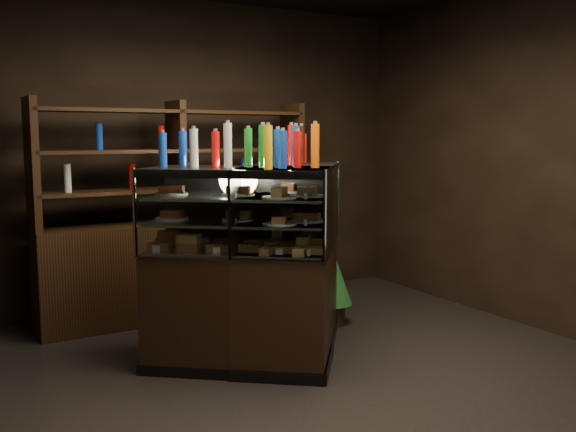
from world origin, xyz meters
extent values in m
plane|color=black|center=(0.00, 0.00, 0.00)|extent=(5.00, 5.00, 0.00)
cube|color=black|center=(0.00, 2.50, 1.50)|extent=(5.00, 0.02, 3.00)
cube|color=black|center=(2.50, 0.00, 1.50)|extent=(0.02, 5.00, 3.00)
cube|color=black|center=(0.29, 0.67, 0.43)|extent=(1.31, 1.44, 0.86)
cube|color=black|center=(0.29, 0.67, 0.04)|extent=(1.35, 1.48, 0.08)
cube|color=black|center=(0.29, 0.67, 1.43)|extent=(1.31, 1.44, 0.06)
cube|color=silver|center=(0.29, 0.67, 0.87)|extent=(1.24, 1.37, 0.02)
cube|color=silver|center=(0.29, 0.67, 1.07)|extent=(1.24, 1.37, 0.02)
cube|color=silver|center=(0.29, 0.67, 1.25)|extent=(1.24, 1.37, 0.02)
cube|color=white|center=(0.56, 0.47, 1.16)|extent=(0.80, 1.05, 0.60)
cylinder|color=silver|center=(0.95, 0.99, 1.16)|extent=(0.03, 0.03, 0.62)
cylinder|color=silver|center=(0.16, -0.05, 1.16)|extent=(0.03, 0.03, 0.62)
cube|color=black|center=(-0.16, 0.61, 0.43)|extent=(1.44, 1.32, 0.86)
cube|color=black|center=(-0.16, 0.61, 0.04)|extent=(1.48, 1.36, 0.08)
cube|color=black|center=(-0.16, 0.61, 1.43)|extent=(1.44, 1.32, 0.06)
cube|color=silver|center=(-0.16, 0.61, 0.87)|extent=(1.37, 1.24, 0.02)
cube|color=silver|center=(-0.16, 0.61, 1.07)|extent=(1.37, 1.24, 0.02)
cube|color=silver|center=(-0.16, 0.61, 1.25)|extent=(1.37, 1.24, 0.02)
cube|color=white|center=(-0.37, 0.34, 1.16)|extent=(1.04, 0.80, 0.60)
cylinder|color=silver|center=(0.16, -0.05, 1.16)|extent=(0.03, 0.03, 0.62)
cylinder|color=silver|center=(-0.88, 0.75, 1.16)|extent=(0.03, 0.03, 0.62)
cube|color=#BB7543|center=(-0.01, 0.21, 0.90)|extent=(0.18, 0.20, 0.06)
cube|color=#BB7543|center=(0.12, 0.39, 0.90)|extent=(0.18, 0.20, 0.06)
cube|color=#BB7543|center=(0.25, 0.56, 0.90)|extent=(0.18, 0.20, 0.06)
cube|color=#BB7543|center=(0.39, 0.74, 0.90)|extent=(0.18, 0.20, 0.06)
cube|color=#BB7543|center=(0.52, 0.91, 0.90)|extent=(0.18, 0.20, 0.06)
cube|color=#BB7543|center=(0.65, 1.09, 0.90)|extent=(0.18, 0.20, 0.06)
cylinder|color=white|center=(-0.01, 0.27, 1.09)|extent=(0.24, 0.24, 0.02)
cube|color=#BB7543|center=(-0.01, 0.27, 1.12)|extent=(0.17, 0.19, 0.05)
cylinder|color=white|center=(0.29, 0.67, 1.09)|extent=(0.24, 0.24, 0.02)
cube|color=#BB7543|center=(0.29, 0.67, 1.12)|extent=(0.17, 0.19, 0.05)
cylinder|color=white|center=(0.59, 1.07, 1.09)|extent=(0.24, 0.24, 0.02)
cube|color=#BB7543|center=(0.59, 1.07, 1.12)|extent=(0.17, 0.19, 0.05)
cylinder|color=white|center=(-0.01, 0.27, 1.27)|extent=(0.24, 0.24, 0.02)
cube|color=#BB7543|center=(-0.01, 0.27, 1.30)|extent=(0.17, 0.19, 0.05)
cylinder|color=white|center=(0.29, 0.67, 1.27)|extent=(0.24, 0.24, 0.02)
cube|color=#BB7543|center=(0.29, 0.67, 1.30)|extent=(0.17, 0.19, 0.05)
cylinder|color=white|center=(0.59, 1.07, 1.27)|extent=(0.24, 0.24, 0.02)
cube|color=#BB7543|center=(0.59, 1.07, 1.30)|extent=(0.17, 0.19, 0.05)
cube|color=#BB7543|center=(-0.62, 0.92, 0.90)|extent=(0.20, 0.18, 0.06)
cube|color=#BB7543|center=(-0.44, 0.78, 0.90)|extent=(0.20, 0.18, 0.06)
cube|color=#BB7543|center=(-0.27, 0.65, 0.90)|extent=(0.20, 0.18, 0.06)
cube|color=#BB7543|center=(-0.09, 0.52, 0.90)|extent=(0.20, 0.18, 0.06)
cube|color=#BB7543|center=(0.08, 0.38, 0.90)|extent=(0.20, 0.18, 0.06)
cube|color=#BB7543|center=(0.26, 0.25, 0.90)|extent=(0.20, 0.18, 0.06)
cylinder|color=white|center=(-0.56, 0.91, 1.09)|extent=(0.24, 0.24, 0.02)
cube|color=#BB7543|center=(-0.56, 0.91, 1.12)|extent=(0.19, 0.17, 0.05)
cylinder|color=white|center=(-0.16, 0.61, 1.09)|extent=(0.24, 0.24, 0.02)
cube|color=#BB7543|center=(-0.16, 0.61, 1.12)|extent=(0.19, 0.17, 0.05)
cylinder|color=white|center=(0.23, 0.31, 1.09)|extent=(0.24, 0.24, 0.02)
cube|color=#BB7543|center=(0.23, 0.31, 1.12)|extent=(0.19, 0.17, 0.05)
cylinder|color=white|center=(-0.56, 0.91, 1.27)|extent=(0.24, 0.24, 0.02)
cube|color=#BB7543|center=(-0.56, 0.91, 1.30)|extent=(0.19, 0.17, 0.05)
cylinder|color=white|center=(-0.16, 0.61, 1.27)|extent=(0.24, 0.24, 0.02)
cube|color=#BB7543|center=(-0.16, 0.61, 1.30)|extent=(0.19, 0.17, 0.05)
cylinder|color=white|center=(0.23, 0.31, 1.27)|extent=(0.24, 0.24, 0.02)
cube|color=#BB7543|center=(0.23, 0.31, 1.30)|extent=(0.19, 0.17, 0.05)
cylinder|color=#0F38B2|center=(-0.04, 0.23, 1.60)|extent=(0.06, 0.06, 0.28)
cylinder|color=silver|center=(-0.04, 0.23, 1.75)|extent=(0.03, 0.03, 0.02)
cylinder|color=#147223|center=(0.04, 0.33, 1.60)|extent=(0.06, 0.06, 0.28)
cylinder|color=silver|center=(0.04, 0.33, 1.75)|extent=(0.03, 0.03, 0.02)
cylinder|color=black|center=(0.11, 0.43, 1.60)|extent=(0.06, 0.06, 0.28)
cylinder|color=silver|center=(0.11, 0.43, 1.75)|extent=(0.03, 0.03, 0.02)
cylinder|color=silver|center=(0.18, 0.52, 1.60)|extent=(0.06, 0.06, 0.28)
cylinder|color=silver|center=(0.18, 0.52, 1.75)|extent=(0.03, 0.03, 0.02)
cylinder|color=yellow|center=(0.26, 0.62, 1.60)|extent=(0.06, 0.06, 0.28)
cylinder|color=silver|center=(0.26, 0.62, 1.75)|extent=(0.03, 0.03, 0.02)
cylinder|color=#B20C0A|center=(0.33, 0.72, 1.60)|extent=(0.06, 0.06, 0.28)
cylinder|color=silver|center=(0.33, 0.72, 1.75)|extent=(0.03, 0.03, 0.02)
cylinder|color=#D8590A|center=(0.41, 0.82, 1.60)|extent=(0.06, 0.06, 0.28)
cylinder|color=silver|center=(0.41, 0.82, 1.75)|extent=(0.03, 0.03, 0.02)
cylinder|color=#0F38B2|center=(0.48, 0.91, 1.60)|extent=(0.06, 0.06, 0.28)
cylinder|color=silver|center=(0.48, 0.91, 1.75)|extent=(0.03, 0.03, 0.02)
cylinder|color=#147223|center=(0.55, 1.01, 1.60)|extent=(0.06, 0.06, 0.28)
cylinder|color=silver|center=(0.55, 1.01, 1.75)|extent=(0.03, 0.03, 0.02)
cylinder|color=black|center=(0.63, 1.11, 1.60)|extent=(0.06, 0.06, 0.28)
cylinder|color=silver|center=(0.63, 1.11, 1.75)|extent=(0.03, 0.03, 0.02)
cylinder|color=#0F38B2|center=(-0.60, 0.94, 1.60)|extent=(0.06, 0.06, 0.28)
cylinder|color=silver|center=(-0.60, 0.94, 1.75)|extent=(0.03, 0.03, 0.02)
cylinder|color=#147223|center=(-0.50, 0.87, 1.60)|extent=(0.06, 0.06, 0.28)
cylinder|color=silver|center=(-0.50, 0.87, 1.75)|extent=(0.03, 0.03, 0.02)
cylinder|color=black|center=(-0.40, 0.80, 1.60)|extent=(0.06, 0.06, 0.28)
cylinder|color=silver|center=(-0.40, 0.80, 1.75)|extent=(0.03, 0.03, 0.02)
cylinder|color=silver|center=(-0.31, 0.72, 1.60)|extent=(0.06, 0.06, 0.28)
cylinder|color=silver|center=(-0.31, 0.72, 1.75)|extent=(0.03, 0.03, 0.02)
cylinder|color=yellow|center=(-0.21, 0.65, 1.60)|extent=(0.06, 0.06, 0.28)
cylinder|color=silver|center=(-0.21, 0.65, 1.75)|extent=(0.03, 0.03, 0.02)
cylinder|color=#B20C0A|center=(-0.11, 0.57, 1.60)|extent=(0.06, 0.06, 0.28)
cylinder|color=silver|center=(-0.11, 0.57, 1.75)|extent=(0.03, 0.03, 0.02)
cylinder|color=#D8590A|center=(-0.02, 0.50, 1.60)|extent=(0.06, 0.06, 0.28)
cylinder|color=silver|center=(-0.02, 0.50, 1.75)|extent=(0.03, 0.03, 0.02)
cylinder|color=#0F38B2|center=(0.08, 0.42, 1.60)|extent=(0.06, 0.06, 0.28)
cylinder|color=silver|center=(0.08, 0.42, 1.75)|extent=(0.03, 0.03, 0.02)
cylinder|color=#147223|center=(0.18, 0.35, 1.60)|extent=(0.06, 0.06, 0.28)
cylinder|color=silver|center=(0.18, 0.35, 1.75)|extent=(0.03, 0.03, 0.02)
cylinder|color=black|center=(0.28, 0.27, 1.60)|extent=(0.06, 0.06, 0.28)
cylinder|color=silver|center=(0.28, 0.27, 1.75)|extent=(0.03, 0.03, 0.02)
cylinder|color=black|center=(0.99, 1.14, 0.09)|extent=(0.25, 0.25, 0.19)
cone|color=#164E1F|center=(0.99, 1.14, 0.45)|extent=(0.38, 0.38, 0.52)
cone|color=#164E1F|center=(0.99, 1.14, 0.62)|extent=(0.29, 0.29, 0.37)
cube|color=black|center=(-0.11, 2.05, 0.45)|extent=(2.56, 0.51, 0.90)
cube|color=black|center=(-1.36, 2.00, 1.45)|extent=(0.07, 0.38, 1.10)
cube|color=black|center=(-0.11, 2.05, 1.45)|extent=(0.07, 0.38, 1.10)
cube|color=black|center=(1.13, 2.10, 1.45)|extent=(0.07, 0.38, 1.10)
cube|color=black|center=(-0.11, 2.05, 1.20)|extent=(2.51, 0.47, 0.03)
cube|color=black|center=(-0.11, 2.05, 1.55)|extent=(2.51, 0.47, 0.03)
cube|color=black|center=(-0.11, 2.05, 1.90)|extent=(2.51, 0.47, 0.03)
cylinder|color=#0F38B2|center=(-1.08, 2.01, 1.32)|extent=(0.06, 0.06, 0.22)
cylinder|color=#147223|center=(-0.81, 2.02, 1.32)|extent=(0.06, 0.06, 0.22)
cylinder|color=black|center=(-0.53, 2.03, 1.32)|extent=(0.06, 0.06, 0.22)
cylinder|color=silver|center=(-0.25, 2.04, 1.32)|extent=(0.06, 0.06, 0.22)
cylinder|color=yellow|center=(0.02, 2.06, 1.32)|extent=(0.06, 0.06, 0.22)
cylinder|color=#B20C0A|center=(0.30, 2.07, 1.32)|extent=(0.06, 0.06, 0.22)
cylinder|color=#D8590A|center=(0.58, 2.08, 1.32)|extent=(0.06, 0.06, 0.22)
cylinder|color=#0F38B2|center=(0.85, 2.09, 1.32)|extent=(0.06, 0.06, 0.22)
camera|label=1|loc=(-2.09, -3.57, 1.69)|focal=40.00mm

